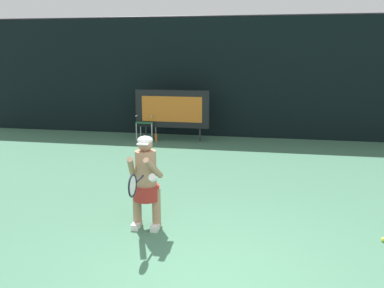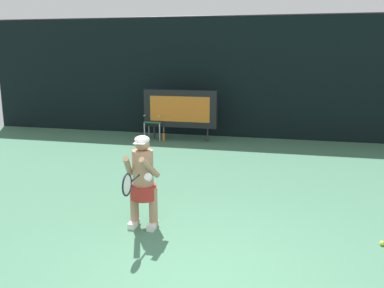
% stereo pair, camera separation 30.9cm
% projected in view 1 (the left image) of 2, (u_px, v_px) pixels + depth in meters
% --- Properties ---
extents(backdrop_screen, '(18.00, 0.12, 3.66)m').
position_uv_depth(backdrop_screen, '(251.00, 78.00, 12.54)').
color(backdrop_screen, black).
rests_on(backdrop_screen, ground).
extents(scoreboard, '(2.20, 0.21, 1.50)m').
position_uv_depth(scoreboard, '(172.00, 109.00, 12.25)').
color(scoreboard, black).
rests_on(scoreboard, ground).
extents(umpire_chair, '(0.52, 0.44, 1.08)m').
position_uv_depth(umpire_chair, '(147.00, 119.00, 12.51)').
color(umpire_chair, '#B7B7BC').
rests_on(umpire_chair, ground).
extents(water_bottle, '(0.07, 0.07, 0.27)m').
position_uv_depth(water_bottle, '(156.00, 137.00, 12.27)').
color(water_bottle, '#D16325').
rests_on(water_bottle, ground).
extents(tennis_player, '(0.52, 0.59, 1.41)m').
position_uv_depth(tennis_player, '(146.00, 180.00, 6.13)').
color(tennis_player, white).
rests_on(tennis_player, ground).
extents(tennis_racket, '(0.03, 0.60, 0.31)m').
position_uv_depth(tennis_racket, '(133.00, 185.00, 5.46)').
color(tennis_racket, black).
extents(tennis_ball_loose, '(0.07, 0.07, 0.07)m').
position_uv_depth(tennis_ball_loose, '(384.00, 239.00, 5.81)').
color(tennis_ball_loose, '#CCDB3D').
rests_on(tennis_ball_loose, ground).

